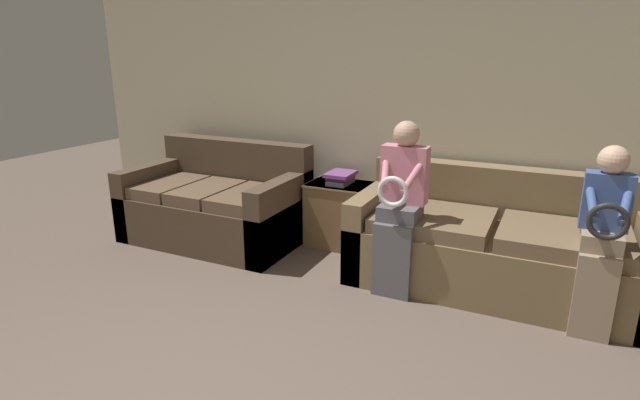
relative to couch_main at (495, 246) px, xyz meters
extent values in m
cube|color=#BCB293|center=(-0.97, 0.53, 0.96)|extent=(6.85, 0.06, 2.55)
cube|color=brown|center=(0.00, -0.04, -0.09)|extent=(2.13, 0.96, 0.45)
cube|color=brown|center=(0.00, 0.34, 0.34)|extent=(2.13, 0.20, 0.42)
cube|color=brown|center=(-0.99, -0.04, 0.01)|extent=(0.16, 0.96, 0.66)
cube|color=brown|center=(-0.45, -0.14, 0.19)|extent=(0.85, 0.72, 0.11)
cube|color=brown|center=(0.45, -0.14, 0.19)|extent=(0.85, 0.72, 0.11)
cube|color=#473828|center=(-2.54, -0.14, -0.10)|extent=(1.63, 0.97, 0.44)
cube|color=#473828|center=(-2.54, 0.25, 0.36)|extent=(1.63, 0.20, 0.47)
cube|color=#473828|center=(-3.28, -0.14, 0.02)|extent=(0.16, 0.97, 0.68)
cube|color=#473828|center=(-1.81, -0.14, 0.02)|extent=(0.16, 0.97, 0.68)
cube|color=brown|center=(-2.98, -0.24, 0.18)|extent=(0.41, 0.73, 0.11)
cube|color=brown|center=(-2.54, -0.24, 0.18)|extent=(0.41, 0.73, 0.11)
cube|color=brown|center=(-2.10, -0.24, 0.18)|extent=(0.41, 0.73, 0.11)
cube|color=#56565B|center=(-0.65, -0.52, -0.04)|extent=(0.29, 0.10, 0.56)
cube|color=#56565B|center=(-0.65, -0.38, 0.30)|extent=(0.29, 0.28, 0.11)
cube|color=#D17A8E|center=(-0.65, -0.31, 0.56)|extent=(0.34, 0.14, 0.43)
sphere|color=tan|center=(-0.65, -0.31, 0.86)|extent=(0.19, 0.19, 0.19)
torus|color=silver|center=(-0.65, -0.58, 0.50)|extent=(0.22, 0.04, 0.22)
cylinder|color=#D17A8E|center=(-0.76, -0.44, 0.60)|extent=(0.13, 0.31, 0.23)
cylinder|color=#D17A8E|center=(-0.55, -0.44, 0.60)|extent=(0.13, 0.31, 0.23)
cube|color=gray|center=(0.65, -0.52, -0.04)|extent=(0.24, 0.10, 0.56)
cube|color=gray|center=(0.65, -0.38, 0.30)|extent=(0.24, 0.28, 0.11)
cube|color=#3D5693|center=(0.65, -0.31, 0.53)|extent=(0.28, 0.14, 0.36)
sphere|color=#DBB293|center=(0.65, -0.31, 0.79)|extent=(0.18, 0.18, 0.18)
torus|color=black|center=(0.65, -0.58, 0.48)|extent=(0.23, 0.04, 0.23)
cylinder|color=#3D5693|center=(0.56, -0.44, 0.56)|extent=(0.10, 0.30, 0.21)
cylinder|color=#3D5693|center=(0.74, -0.44, 0.56)|extent=(0.10, 0.30, 0.21)
cube|color=brown|center=(-1.41, 0.26, -0.02)|extent=(0.55, 0.42, 0.59)
cube|color=brown|center=(-1.41, 0.26, 0.27)|extent=(0.57, 0.44, 0.02)
cube|color=#4C4C56|center=(-1.40, 0.25, 0.30)|extent=(0.18, 0.27, 0.04)
cube|color=#7A4284|center=(-1.41, 0.27, 0.33)|extent=(0.20, 0.24, 0.03)
cube|color=#7A4284|center=(-1.41, 0.26, 0.36)|extent=(0.23, 0.30, 0.03)
camera|label=1|loc=(0.33, -3.78, 1.43)|focal=28.00mm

